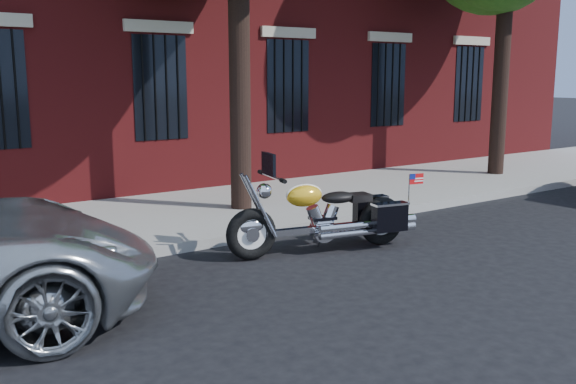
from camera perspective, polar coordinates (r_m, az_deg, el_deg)
ground at (r=8.74m, az=2.82°, el=-5.92°), size 120.00×120.00×0.00m
curb at (r=9.81m, az=-2.12°, el=-3.65°), size 40.00×0.16×0.15m
sidewalk at (r=11.39m, az=-7.24°, el=-1.74°), size 40.00×3.60×0.15m
motorcycle at (r=8.98m, az=3.63°, el=-2.29°), size 2.73×1.18×1.43m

